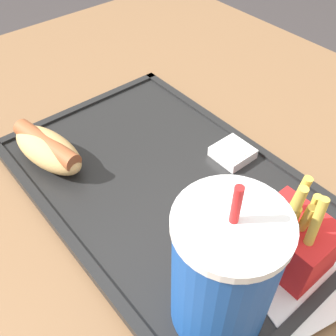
{
  "coord_description": "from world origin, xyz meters",
  "views": [
    {
      "loc": [
        -0.3,
        0.18,
        1.11
      ],
      "look_at": [
        -0.04,
        -0.03,
        0.78
      ],
      "focal_mm": 42.0,
      "sensor_mm": 36.0,
      "label": 1
    }
  ],
  "objects_px": {
    "hot_dog_far": "(48,148)",
    "fries_carton": "(293,240)",
    "sauce_cup_mayo": "(233,152)",
    "soda_cup": "(224,272)"
  },
  "relations": [
    {
      "from": "soda_cup",
      "to": "sauce_cup_mayo",
      "type": "relative_size",
      "value": 3.73
    },
    {
      "from": "fries_carton",
      "to": "sauce_cup_mayo",
      "type": "distance_m",
      "value": 0.17
    },
    {
      "from": "hot_dog_far",
      "to": "fries_carton",
      "type": "distance_m",
      "value": 0.32
    },
    {
      "from": "hot_dog_far",
      "to": "fries_carton",
      "type": "xyz_separation_m",
      "value": [
        -0.3,
        -0.12,
        0.01
      ]
    },
    {
      "from": "fries_carton",
      "to": "hot_dog_far",
      "type": "bearing_deg",
      "value": 22.15
    },
    {
      "from": "soda_cup",
      "to": "sauce_cup_mayo",
      "type": "distance_m",
      "value": 0.23
    },
    {
      "from": "soda_cup",
      "to": "sauce_cup_mayo",
      "type": "xyz_separation_m",
      "value": [
        0.14,
        -0.17,
        -0.06
      ]
    },
    {
      "from": "sauce_cup_mayo",
      "to": "fries_carton",
      "type": "bearing_deg",
      "value": 153.92
    },
    {
      "from": "hot_dog_far",
      "to": "sauce_cup_mayo",
      "type": "xyz_separation_m",
      "value": [
        -0.15,
        -0.19,
        -0.01
      ]
    },
    {
      "from": "hot_dog_far",
      "to": "sauce_cup_mayo",
      "type": "distance_m",
      "value": 0.25
    }
  ]
}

